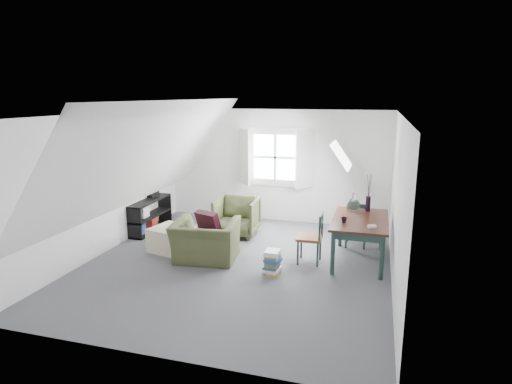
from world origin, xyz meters
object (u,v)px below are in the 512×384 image
(ottoman, at_px, (172,239))
(magazine_stack, at_px, (272,262))
(armchair_near, at_px, (206,260))
(media_shelf, at_px, (147,217))
(dining_table, at_px, (360,225))
(armchair_far, at_px, (237,234))
(dining_chair_far, at_px, (356,223))
(dining_chair_near, at_px, (312,237))

(ottoman, relative_size, magazine_stack, 1.71)
(armchair_near, xyz_separation_m, ottoman, (-0.79, 0.26, 0.22))
(media_shelf, bearing_deg, dining_table, -8.77)
(armchair_far, relative_size, magazine_stack, 2.20)
(ottoman, height_order, dining_chair_far, dining_chair_far)
(magazine_stack, bearing_deg, media_shelf, 154.72)
(armchair_near, distance_m, dining_table, 2.71)
(dining_table, xyz_separation_m, dining_chair_far, (-0.09, 0.74, -0.20))
(magazine_stack, bearing_deg, armchair_far, 124.31)
(ottoman, height_order, dining_chair_near, dining_chair_near)
(dining_chair_far, bearing_deg, magazine_stack, 70.41)
(dining_chair_near, bearing_deg, armchair_far, -120.22)
(armchair_near, distance_m, dining_chair_near, 1.87)
(armchair_near, distance_m, dining_chair_far, 2.87)
(armchair_near, height_order, media_shelf, media_shelf)
(armchair_far, distance_m, dining_chair_far, 2.42)
(armchair_near, relative_size, media_shelf, 0.83)
(armchair_far, distance_m, dining_chair_near, 2.05)
(dining_table, bearing_deg, magazine_stack, -143.60)
(dining_chair_near, bearing_deg, armchair_near, -75.68)
(ottoman, bearing_deg, magazine_stack, -14.52)
(dining_chair_far, bearing_deg, armchair_near, 45.96)
(dining_chair_near, bearing_deg, dining_table, 111.93)
(magazine_stack, bearing_deg, dining_chair_far, 54.22)
(armchair_far, xyz_separation_m, dining_table, (2.47, -0.79, 0.66))
(armchair_near, relative_size, armchair_far, 1.26)
(armchair_near, xyz_separation_m, media_shelf, (-1.82, 1.19, 0.30))
(dining_chair_far, distance_m, media_shelf, 4.29)
(dining_chair_far, relative_size, magazine_stack, 2.26)
(armchair_far, relative_size, dining_table, 0.56)
(armchair_near, relative_size, dining_chair_far, 1.23)
(ottoman, bearing_deg, media_shelf, 138.23)
(ottoman, xyz_separation_m, dining_chair_near, (2.56, 0.12, 0.23))
(media_shelf, relative_size, magazine_stack, 3.35)
(ottoman, distance_m, media_shelf, 1.39)
(armchair_far, xyz_separation_m, ottoman, (-0.87, -1.19, 0.22))
(ottoman, relative_size, dining_chair_near, 0.76)
(armchair_near, xyz_separation_m, dining_chair_far, (2.46, 1.40, 0.45))
(ottoman, height_order, magazine_stack, ottoman)
(dining_table, bearing_deg, dining_chair_far, 97.84)
(ottoman, distance_m, magazine_stack, 2.11)
(armchair_near, xyz_separation_m, dining_chair_near, (1.77, 0.39, 0.45))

